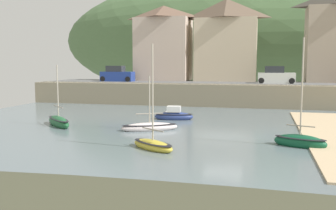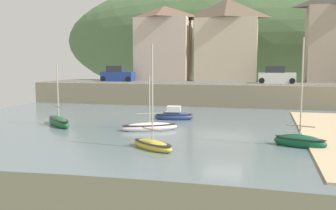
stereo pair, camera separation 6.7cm
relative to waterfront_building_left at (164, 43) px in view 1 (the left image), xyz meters
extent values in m
cube|color=slate|center=(10.54, -25.20, -7.40)|extent=(48.00, 40.00, 0.06)
cube|color=gray|center=(10.54, -8.20, -6.17)|extent=(48.00, 2.40, 2.40)
cube|color=#606060|center=(10.54, -4.50, -5.02)|extent=(48.00, 9.00, 0.10)
ellipsoid|color=#4D6D42|center=(11.48, 30.00, 1.79)|extent=(80.00, 44.00, 26.16)
cube|color=beige|center=(0.00, 0.00, -0.92)|extent=(6.93, 5.26, 8.10)
pyramid|color=brown|center=(0.00, 0.00, 3.98)|extent=(7.23, 5.56, 1.69)
cube|color=beige|center=(8.25, 0.00, -1.03)|extent=(7.69, 4.31, 7.88)
pyramid|color=brown|center=(8.25, 0.00, 4.15)|extent=(7.99, 4.61, 2.49)
ellipsoid|color=#114F31|center=(15.11, -27.23, -7.12)|extent=(3.15, 1.99, 0.90)
ellipsoid|color=black|center=(15.11, -27.23, -6.87)|extent=(3.09, 1.95, 0.12)
cylinder|color=#B2A893|center=(15.11, -27.23, -3.94)|extent=(0.09, 0.09, 5.47)
cylinder|color=gray|center=(15.11, -27.23, -6.17)|extent=(1.53, 0.62, 0.07)
ellipsoid|color=silver|center=(5.26, -24.23, -7.17)|extent=(4.11, 2.86, 0.71)
ellipsoid|color=black|center=(5.26, -24.23, -6.98)|extent=(4.03, 2.80, 0.12)
cylinder|color=#B2A893|center=(5.26, -24.23, -5.17)|extent=(0.09, 0.09, 3.30)
cylinder|color=gray|center=(5.26, -24.23, -6.18)|extent=(1.76, 0.96, 0.07)
ellipsoid|color=#1E5B31|center=(-2.00, -24.04, -7.11)|extent=(3.59, 3.50, 0.94)
ellipsoid|color=black|center=(-2.00, -24.04, -6.85)|extent=(3.52, 3.43, 0.12)
cylinder|color=#B2A893|center=(-2.00, -24.04, -4.70)|extent=(0.09, 0.09, 3.87)
cylinder|color=gray|center=(-2.00, -24.04, -5.90)|extent=(1.73, 1.66, 0.07)
ellipsoid|color=navy|center=(5.74, -18.71, -7.14)|extent=(3.39, 1.73, 0.82)
ellipsoid|color=black|center=(5.74, -18.71, -6.92)|extent=(3.32, 1.70, 0.12)
cube|color=silver|center=(5.74, -18.71, -6.49)|extent=(1.25, 1.07, 0.48)
ellipsoid|color=gold|center=(7.12, -29.83, -7.19)|extent=(3.16, 2.65, 0.64)
ellipsoid|color=black|center=(7.12, -29.83, -7.01)|extent=(3.09, 2.60, 0.12)
cylinder|color=#B2A893|center=(7.12, -29.83, -4.22)|extent=(0.09, 0.09, 5.29)
cylinder|color=gray|center=(7.12, -29.83, -6.28)|extent=(1.53, 1.10, 0.07)
cube|color=navy|center=(-4.84, -4.50, -4.37)|extent=(4.11, 1.74, 1.20)
cube|color=#282D33|center=(-5.09, -4.50, -3.42)|extent=(2.11, 1.52, 0.80)
cylinder|color=black|center=(-3.19, -3.70, -4.65)|extent=(0.64, 0.22, 0.64)
cylinder|color=black|center=(-3.19, -5.30, -4.65)|extent=(0.64, 0.22, 0.64)
cylinder|color=black|center=(-6.49, -3.70, -4.65)|extent=(0.64, 0.22, 0.64)
cylinder|color=black|center=(-6.49, -5.30, -4.65)|extent=(0.64, 0.22, 0.64)
cube|color=silver|center=(14.43, -4.50, -4.37)|extent=(4.12, 1.76, 1.20)
cube|color=#282D33|center=(14.18, -4.50, -3.42)|extent=(2.12, 1.53, 0.80)
cylinder|color=black|center=(16.08, -3.70, -4.65)|extent=(0.64, 0.22, 0.64)
cylinder|color=black|center=(16.08, -5.30, -4.65)|extent=(0.64, 0.22, 0.64)
cylinder|color=black|center=(12.78, -3.70, -4.65)|extent=(0.64, 0.22, 0.64)
cylinder|color=black|center=(12.78, -5.30, -4.65)|extent=(0.64, 0.22, 0.64)
sphere|color=silver|center=(4.51, -16.24, -7.23)|extent=(0.47, 0.47, 0.47)
camera|label=1|loc=(12.97, -49.94, -2.56)|focal=41.05mm
camera|label=2|loc=(13.03, -49.92, -2.56)|focal=41.05mm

